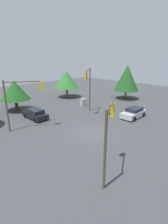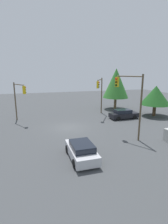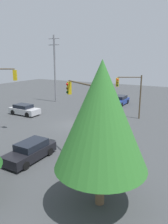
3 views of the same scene
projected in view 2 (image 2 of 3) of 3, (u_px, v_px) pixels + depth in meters
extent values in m
plane|color=#424447|center=(69.00, 128.00, 22.38)|extent=(80.00, 80.00, 0.00)
cube|color=silver|center=(81.00, 152.00, 14.36)|extent=(4.23, 1.88, 0.74)
cube|color=black|center=(82.00, 146.00, 14.02)|extent=(2.33, 1.65, 0.48)
cylinder|color=black|center=(67.00, 149.00, 15.37)|extent=(0.68, 0.22, 0.68)
cylinder|color=black|center=(87.00, 147.00, 15.88)|extent=(0.68, 0.22, 0.68)
cylinder|color=black|center=(75.00, 164.00, 12.93)|extent=(0.68, 0.22, 0.68)
cylinder|color=black|center=(97.00, 160.00, 13.44)|extent=(0.68, 0.22, 0.68)
cube|color=black|center=(124.00, 115.00, 26.63)|extent=(1.74, 4.37, 0.71)
cube|color=black|center=(123.00, 111.00, 26.43)|extent=(1.53, 2.40, 0.53)
cylinder|color=black|center=(129.00, 115.00, 27.84)|extent=(0.22, 0.62, 0.62)
cylinder|color=black|center=(135.00, 117.00, 26.29)|extent=(0.22, 0.62, 0.62)
cylinder|color=black|center=(113.00, 116.00, 27.06)|extent=(0.22, 0.62, 0.62)
cylinder|color=black|center=(118.00, 119.00, 25.52)|extent=(0.22, 0.62, 0.62)
cylinder|color=brown|center=(15.00, 102.00, 25.39)|extent=(0.18, 0.18, 5.52)
cylinder|color=brown|center=(19.00, 85.00, 23.82)|extent=(2.65, 1.51, 0.12)
cube|color=gold|center=(24.00, 90.00, 22.95)|extent=(0.43, 0.41, 1.05)
sphere|color=red|center=(25.00, 87.00, 23.00)|extent=(0.22, 0.22, 0.22)
sphere|color=#392605|center=(25.00, 90.00, 23.07)|extent=(0.22, 0.22, 0.22)
sphere|color=black|center=(26.00, 92.00, 23.15)|extent=(0.22, 0.22, 0.22)
cylinder|color=brown|center=(141.00, 109.00, 17.48)|extent=(0.18, 0.18, 6.79)
cylinder|color=brown|center=(129.00, 76.00, 17.72)|extent=(2.53, 1.56, 0.12)
cube|color=gold|center=(117.00, 82.00, 18.80)|extent=(0.43, 0.41, 1.05)
sphere|color=red|center=(116.00, 79.00, 18.60)|extent=(0.22, 0.22, 0.22)
sphere|color=#392605|center=(116.00, 82.00, 18.68)|extent=(0.22, 0.22, 0.22)
sphere|color=black|center=(116.00, 85.00, 18.75)|extent=(0.22, 0.22, 0.22)
cylinder|color=brown|center=(102.00, 96.00, 29.69)|extent=(0.18, 0.18, 6.02)
cylinder|color=brown|center=(100.00, 80.00, 27.20)|extent=(3.44, 2.17, 0.12)
cube|color=gold|center=(98.00, 85.00, 25.47)|extent=(0.44, 0.42, 1.05)
sphere|color=red|center=(99.00, 82.00, 25.35)|extent=(0.22, 0.22, 0.22)
sphere|color=#392605|center=(99.00, 85.00, 25.43)|extent=(0.22, 0.22, 0.22)
sphere|color=black|center=(99.00, 87.00, 25.50)|extent=(0.22, 0.22, 0.22)
cylinder|color=#4C3823|center=(154.00, 110.00, 28.18)|extent=(0.52, 0.52, 1.84)
cone|color=#1E561E|center=(156.00, 95.00, 27.64)|extent=(4.64, 4.64, 3.01)
cylinder|color=brown|center=(115.00, 103.00, 33.52)|extent=(0.49, 0.49, 2.18)
cone|color=#337A2D|center=(116.00, 83.00, 32.66)|extent=(4.78, 4.78, 5.44)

